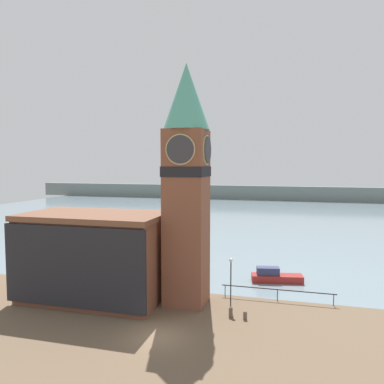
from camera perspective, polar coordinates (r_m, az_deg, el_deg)
The scene contains 10 objects.
ground_plane at distance 29.56m, azimuth -5.32°, elevation -21.15°, with size 160.00×160.00×0.00m, color brown.
water at distance 96.40m, azimuth 9.46°, elevation -3.37°, with size 160.00×120.00×0.00m.
far_shoreline at distance 135.81m, azimuth 11.17°, elevation -0.13°, with size 180.00×3.00×5.00m.
pier_railing at distance 36.78m, azimuth 12.89°, elevation -14.44°, with size 10.44×0.08×1.09m.
clock_tower at distance 33.45m, azimuth -0.84°, elevation 2.14°, with size 4.12×4.12×21.53m.
pier_building at distance 36.86m, azimuth -14.62°, elevation -9.39°, with size 13.34×7.76×8.11m.
boat_near at distance 42.31m, azimuth 12.50°, elevation -12.46°, with size 5.62×2.55×1.58m.
mooring_bollard_near at distance 32.74m, azimuth 5.92°, elevation -17.67°, with size 0.33×0.33×0.85m.
mooring_bollard_far at distance 32.45m, azimuth 8.10°, elevation -18.06°, with size 0.33×0.33×0.70m.
lamp_post at distance 33.90m, azimuth 5.95°, elevation -12.29°, with size 0.32×0.32×4.41m.
Camera 1 is at (9.43, -24.99, 12.67)m, focal length 35.00 mm.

